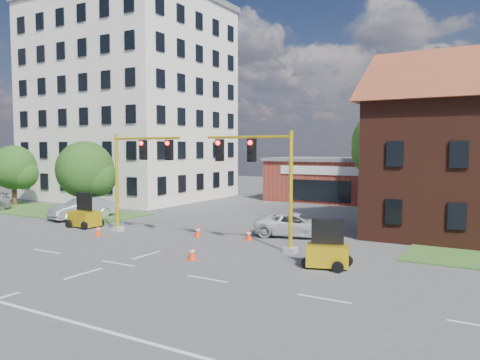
{
  "coord_description": "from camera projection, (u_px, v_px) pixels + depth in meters",
  "views": [
    {
      "loc": [
        15.61,
        -15.49,
        5.36
      ],
      "look_at": [
        0.7,
        10.0,
        3.29
      ],
      "focal_mm": 35.0,
      "sensor_mm": 36.0,
      "label": 1
    }
  ],
  "objects": [
    {
      "name": "lane_markings",
      "position": [
        64.0,
        279.0,
        19.0
      ],
      "size": [
        60.0,
        36.0,
        0.01
      ],
      "primitive_type": null,
      "color": "silver",
      "rests_on": "ground"
    },
    {
      "name": "ground",
      "position": [
        118.0,
        264.0,
        21.58
      ],
      "size": [
        120.0,
        120.0,
        0.0
      ],
      "primitive_type": "plane",
      "color": "#48484B",
      "rests_on": "ground"
    },
    {
      "name": "grass_verge_nw",
      "position": [
        33.0,
        209.0,
        40.26
      ],
      "size": [
        22.0,
        6.0,
        0.08
      ],
      "primitive_type": "cube",
      "color": "#315720",
      "rests_on": "ground"
    },
    {
      "name": "sedan_silver_front",
      "position": [
        82.0,
        208.0,
        35.06
      ],
      "size": [
        2.54,
        5.01,
        1.58
      ],
      "primitive_type": "imported",
      "rotation": [
        0.0,
        0.0,
        -0.19
      ],
      "color": "#B6B9BF",
      "rests_on": "ground"
    },
    {
      "name": "tree_large",
      "position": [
        399.0,
        147.0,
        41.05
      ],
      "size": [
        7.72,
        7.35,
        9.29
      ],
      "color": "#3C2715",
      "rests_on": "ground"
    },
    {
      "name": "cone_b",
      "position": [
        198.0,
        231.0,
        28.04
      ],
      "size": [
        0.4,
        0.4,
        0.7
      ],
      "color": "#FF380D",
      "rests_on": "ground"
    },
    {
      "name": "office_block",
      "position": [
        129.0,
        101.0,
        49.8
      ],
      "size": [
        18.4,
        15.4,
        20.6
      ],
      "color": "silver",
      "rests_on": "ground"
    },
    {
      "name": "cone_a",
      "position": [
        98.0,
        230.0,
        28.27
      ],
      "size": [
        0.4,
        0.4,
        0.7
      ],
      "color": "#FF380D",
      "rests_on": "ground"
    },
    {
      "name": "trailer_west",
      "position": [
        85.0,
        217.0,
        31.38
      ],
      "size": [
        2.05,
        1.45,
        2.23
      ],
      "rotation": [
        0.0,
        0.0,
        -0.08
      ],
      "color": "yellow",
      "rests_on": "ground"
    },
    {
      "name": "cone_c",
      "position": [
        192.0,
        253.0,
        22.29
      ],
      "size": [
        0.4,
        0.4,
        0.7
      ],
      "color": "#FF380D",
      "rests_on": "ground"
    },
    {
      "name": "tree_nw_rear",
      "position": [
        16.0,
        169.0,
        42.87
      ],
      "size": [
        4.26,
        4.06,
        5.55
      ],
      "color": "#3C2715",
      "rests_on": "ground"
    },
    {
      "name": "tree_nw_front",
      "position": [
        88.0,
        172.0,
        37.38
      ],
      "size": [
        4.8,
        4.57,
        5.86
      ],
      "color": "#3C2715",
      "rests_on": "ground"
    },
    {
      "name": "trailer_east",
      "position": [
        327.0,
        253.0,
        20.82
      ],
      "size": [
        2.12,
        1.74,
        2.08
      ],
      "rotation": [
        0.0,
        0.0,
        0.33
      ],
      "color": "yellow",
      "rests_on": "ground"
    },
    {
      "name": "pickup_white",
      "position": [
        297.0,
        225.0,
        28.13
      ],
      "size": [
        5.47,
        3.58,
        1.4
      ],
      "primitive_type": "imported",
      "rotation": [
        0.0,
        0.0,
        1.84
      ],
      "color": "silver",
      "rests_on": "ground"
    },
    {
      "name": "cone_d",
      "position": [
        249.0,
        234.0,
        26.96
      ],
      "size": [
        0.4,
        0.4,
        0.7
      ],
      "color": "#FF380D",
      "rests_on": "ground"
    },
    {
      "name": "brick_shop",
      "position": [
        334.0,
        179.0,
        47.24
      ],
      "size": [
        12.4,
        8.4,
        4.3
      ],
      "color": "maroon",
      "rests_on": "ground"
    },
    {
      "name": "signal_mast_west",
      "position": [
        136.0,
        171.0,
        28.66
      ],
      "size": [
        5.3,
        0.6,
        6.2
      ],
      "color": "gray",
      "rests_on": "ground"
    },
    {
      "name": "signal_mast_east",
      "position": [
        262.0,
        175.0,
        24.28
      ],
      "size": [
        5.3,
        0.6,
        6.2
      ],
      "color": "gray",
      "rests_on": "ground"
    }
  ]
}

